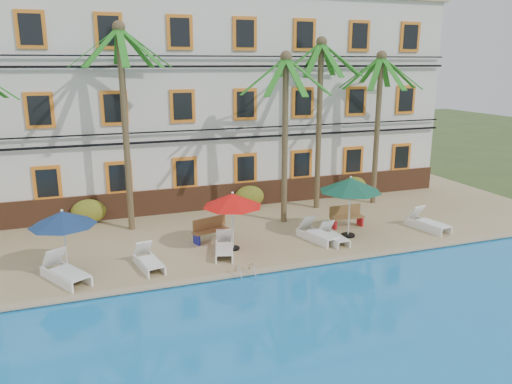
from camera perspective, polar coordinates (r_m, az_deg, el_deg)
name	(u,v)px	position (r m, az deg, el deg)	size (l,w,h in m)	color
ground	(268,266)	(18.30, 1.33, -8.48)	(100.00, 100.00, 0.00)	#384C23
pool_deck	(228,223)	(22.69, -3.21, -3.52)	(30.00, 12.00, 0.25)	tan
swimming_pool	(374,373)	(12.75, 13.38, -19.52)	(26.00, 12.00, 0.20)	#1C82D3
pool_coping	(277,268)	(17.42, 2.41, -8.72)	(30.00, 0.35, 0.06)	tan
hotel_building	(199,98)	(26.45, -6.51, 10.60)	(25.40, 6.44, 10.22)	silver
palm_b	(124,102)	(21.02, -14.90, 9.96)	(3.99, 3.99, 8.50)	brown
palm_c	(285,115)	(21.49, 3.36, 8.79)	(3.99, 3.99, 7.40)	brown
palm_d	(320,102)	(23.83, 7.29, 10.22)	(3.99, 3.99, 8.08)	brown
palm_e	(378,107)	(25.27, 13.82, 9.36)	(3.99, 3.99, 7.47)	brown
shrub_left	(88,212)	(23.19, -18.61, -2.14)	(1.50, 0.90, 1.10)	#2B5718
shrub_mid	(249,197)	(24.42, -0.79, -0.54)	(1.50, 0.90, 1.10)	#2B5718
shrub_right	(353,187)	(26.82, 11.07, 0.56)	(1.50, 0.90, 1.10)	#2B5718
umbrella_blue	(63,219)	(17.76, -21.23, -2.88)	(2.22, 2.22, 2.22)	black
umbrella_red	(232,200)	(18.61, -2.71, -0.95)	(2.27, 2.27, 2.28)	black
umbrella_green	(351,185)	(20.31, 10.75, 0.79)	(2.54, 2.54, 2.54)	black
lounger_a	(65,271)	(17.60, -21.02, -8.47)	(1.65, 2.17, 0.98)	white
lounger_b	(148,260)	(17.84, -12.20, -7.64)	(0.93, 1.86, 0.84)	white
lounger_c	(224,247)	(18.65, -3.66, -6.32)	(1.11, 1.90, 0.85)	white
lounger_d	(317,233)	(20.18, 6.96, -4.71)	(1.16, 1.99, 0.89)	white
lounger_e	(333,236)	(20.11, 8.78, -4.96)	(0.65, 1.66, 0.78)	white
lounger_f	(427,222)	(22.55, 18.96, -3.31)	(1.09, 2.06, 0.92)	white
bench_left	(210,229)	(20.04, -5.31, -4.26)	(1.57, 0.88, 0.93)	olive
bench_right	(346,216)	(21.99, 10.28, -2.71)	(1.50, 0.48, 0.93)	olive
pool_ladder	(245,275)	(16.97, -1.22, -9.48)	(0.54, 0.74, 0.74)	silver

